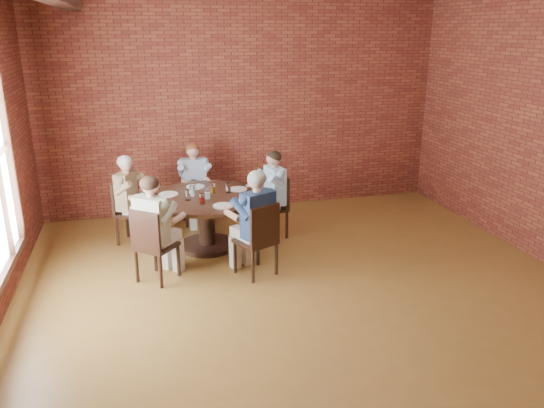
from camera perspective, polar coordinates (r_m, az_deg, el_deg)
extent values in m
plane|color=brown|center=(6.00, 4.35, -10.52)|extent=(7.00, 7.00, 0.00)
plane|color=brown|center=(8.72, -2.94, 10.43)|extent=(7.00, 0.00, 7.00)
cube|color=black|center=(6.03, -27.04, -7.06)|extent=(0.10, 2.16, 0.08)
cube|color=black|center=(6.67, -26.72, 5.65)|extent=(0.10, 0.08, 2.20)
cylinder|color=black|center=(7.45, -6.93, -4.41)|extent=(0.78, 0.78, 0.06)
cylinder|color=black|center=(7.33, -7.03, -2.10)|extent=(0.22, 0.22, 0.64)
cylinder|color=#3D2416|center=(7.21, -7.14, 0.69)|extent=(1.56, 1.56, 0.05)
cube|color=black|center=(7.64, -0.06, -0.47)|extent=(0.46, 0.46, 0.04)
cube|color=black|center=(7.64, 1.15, 1.45)|extent=(0.11, 0.40, 0.45)
cylinder|color=black|center=(7.80, -1.70, -1.85)|extent=(0.04, 0.04, 0.41)
cylinder|color=black|center=(7.51, -0.69, -2.65)|extent=(0.04, 0.04, 0.41)
cylinder|color=black|center=(7.93, 0.53, -1.50)|extent=(0.04, 0.04, 0.41)
cylinder|color=black|center=(7.64, 1.61, -2.27)|extent=(0.04, 0.04, 0.41)
cube|color=black|center=(8.27, -8.27, 0.79)|extent=(0.40, 0.40, 0.04)
cube|color=black|center=(8.36, -8.52, 2.70)|extent=(0.39, 0.05, 0.44)
cylinder|color=black|center=(8.16, -9.15, -1.14)|extent=(0.04, 0.04, 0.41)
cylinder|color=black|center=(8.21, -6.90, -0.93)|extent=(0.04, 0.04, 0.41)
cylinder|color=black|center=(8.47, -9.46, -0.44)|extent=(0.04, 0.04, 0.41)
cylinder|color=black|center=(8.51, -7.28, -0.24)|extent=(0.04, 0.04, 0.41)
cube|color=black|center=(7.69, -14.84, -0.98)|extent=(0.51, 0.51, 0.04)
cube|color=black|center=(7.70, -16.15, 0.80)|extent=(0.20, 0.37, 0.44)
cylinder|color=black|center=(7.56, -14.09, -3.06)|extent=(0.04, 0.04, 0.41)
cylinder|color=black|center=(7.84, -13.12, -2.22)|extent=(0.04, 0.04, 0.41)
cylinder|color=black|center=(7.70, -16.31, -2.87)|extent=(0.04, 0.04, 0.41)
cylinder|color=black|center=(7.98, -15.29, -2.05)|extent=(0.04, 0.04, 0.41)
cube|color=black|center=(6.48, -12.31, -4.46)|extent=(0.58, 0.58, 0.04)
cube|color=black|center=(6.25, -13.50, -2.87)|extent=(0.34, 0.30, 0.47)
cylinder|color=black|center=(6.59, -10.03, -6.02)|extent=(0.04, 0.04, 0.41)
cylinder|color=black|center=(6.79, -12.46, -5.44)|extent=(0.04, 0.04, 0.41)
cylinder|color=black|center=(6.34, -11.88, -7.16)|extent=(0.04, 0.04, 0.41)
cylinder|color=black|center=(6.55, -14.34, -6.51)|extent=(0.04, 0.04, 0.41)
cube|color=black|center=(6.47, -1.81, -4.03)|extent=(0.56, 0.56, 0.04)
cube|color=black|center=(6.24, -0.76, -2.32)|extent=(0.40, 0.21, 0.48)
cylinder|color=black|center=(6.80, -1.52, -4.97)|extent=(0.04, 0.04, 0.41)
cylinder|color=black|center=(6.60, -4.00, -5.75)|extent=(0.04, 0.04, 0.41)
cylinder|color=black|center=(6.54, 0.45, -5.93)|extent=(0.04, 0.04, 0.41)
cylinder|color=black|center=(6.33, -2.08, -6.78)|extent=(0.04, 0.04, 0.41)
cylinder|color=white|center=(7.44, -3.70, 1.61)|extent=(0.26, 0.26, 0.01)
cylinder|color=white|center=(7.62, -8.22, 1.85)|extent=(0.26, 0.26, 0.01)
cylinder|color=white|center=(7.34, -11.07, 1.06)|extent=(0.26, 0.26, 0.01)
cylinder|color=white|center=(6.75, -5.28, -0.18)|extent=(0.26, 0.26, 0.01)
cylinder|color=white|center=(7.30, -4.73, 1.76)|extent=(0.07, 0.07, 0.14)
cylinder|color=white|center=(7.30, -6.41, 1.72)|extent=(0.07, 0.07, 0.14)
cylinder|color=white|center=(7.48, -8.42, 2.04)|extent=(0.07, 0.07, 0.14)
cylinder|color=white|center=(7.21, -8.57, 1.41)|extent=(0.07, 0.07, 0.14)
cylinder|color=white|center=(7.04, -9.04, 0.98)|extent=(0.07, 0.07, 0.14)
cylinder|color=white|center=(6.85, -7.56, 0.56)|extent=(0.07, 0.07, 0.14)
cylinder|color=white|center=(7.06, -6.97, 1.12)|extent=(0.07, 0.07, 0.14)
cube|color=black|center=(6.95, -3.02, 0.39)|extent=(0.10, 0.15, 0.01)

